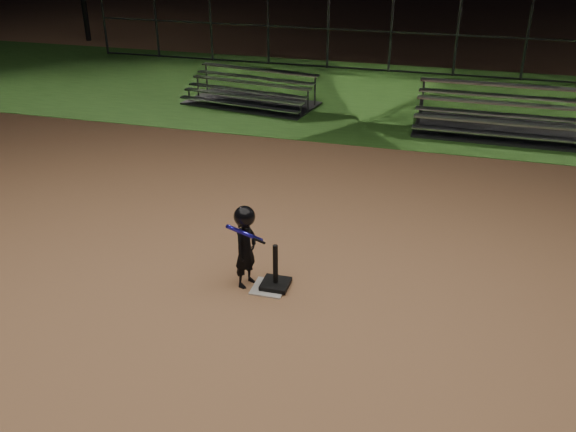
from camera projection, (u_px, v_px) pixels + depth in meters
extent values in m
plane|color=#B17A50|center=(269.00, 288.00, 8.70)|extent=(80.00, 80.00, 0.00)
cube|color=#29571C|center=(374.00, 97.00, 17.31)|extent=(60.00, 8.00, 0.01)
cube|color=beige|center=(269.00, 288.00, 8.70)|extent=(0.45, 0.45, 0.02)
cube|color=black|center=(276.00, 284.00, 8.71)|extent=(0.38, 0.38, 0.06)
cylinder|color=black|center=(275.00, 264.00, 8.57)|extent=(0.07, 0.07, 0.58)
imported|color=black|center=(246.00, 250.00, 8.57)|extent=(0.37, 0.46, 1.09)
sphere|color=black|center=(244.00, 216.00, 8.33)|extent=(0.29, 0.29, 0.29)
cylinder|color=#2019DC|center=(245.00, 233.00, 8.27)|extent=(0.42, 0.41, 0.40)
cylinder|color=black|center=(259.00, 241.00, 8.40)|extent=(0.16, 0.16, 0.14)
cube|color=#B9B9BF|center=(243.00, 96.00, 16.17)|extent=(3.41, 0.74, 0.03)
cube|color=#B9B9BF|center=(238.00, 104.00, 16.04)|extent=(3.41, 0.74, 0.03)
cube|color=#B9B9BF|center=(251.00, 83.00, 16.44)|extent=(3.41, 0.74, 0.03)
cube|color=#B9B9BF|center=(247.00, 91.00, 16.32)|extent=(3.41, 0.74, 0.03)
cube|color=#B9B9BF|center=(259.00, 70.00, 16.72)|extent=(3.41, 0.74, 0.03)
cube|color=#B9B9BF|center=(255.00, 78.00, 16.59)|extent=(3.41, 0.74, 0.03)
cube|color=#38383D|center=(251.00, 103.00, 16.69)|extent=(3.64, 2.18, 0.05)
cube|color=#A3A4A8|center=(506.00, 123.00, 13.98)|extent=(4.09, 0.31, 0.04)
cube|color=#A3A4A8|center=(505.00, 135.00, 13.81)|extent=(4.09, 0.31, 0.03)
cube|color=#A3A4A8|center=(507.00, 104.00, 14.33)|extent=(4.09, 0.31, 0.04)
cube|color=#A3A4A8|center=(506.00, 115.00, 14.17)|extent=(4.09, 0.31, 0.03)
cube|color=#A3A4A8|center=(509.00, 85.00, 14.68)|extent=(4.09, 0.31, 0.04)
cube|color=#A3A4A8|center=(508.00, 96.00, 14.52)|extent=(4.09, 0.31, 0.03)
cube|color=#38383D|center=(503.00, 131.00, 14.63)|extent=(4.11, 2.05, 0.06)
cube|color=#38383D|center=(388.00, 70.00, 19.88)|extent=(20.00, 0.05, 0.05)
cube|color=#38383D|center=(391.00, 32.00, 19.34)|extent=(20.00, 0.05, 0.05)
cylinder|color=#38383D|center=(104.00, 18.00, 21.73)|extent=(0.08, 0.08, 2.50)
cylinder|color=#38383D|center=(239.00, 24.00, 20.53)|extent=(0.08, 0.08, 2.50)
cylinder|color=#38383D|center=(391.00, 32.00, 19.34)|extent=(0.08, 0.08, 2.50)
cylinder|color=#38383D|center=(563.00, 40.00, 18.15)|extent=(0.08, 0.08, 2.50)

